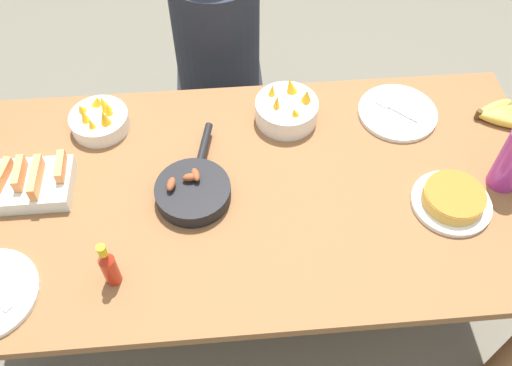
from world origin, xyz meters
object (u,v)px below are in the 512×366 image
fruit_bowl_mango (287,109)px  fruit_bowl_citrus (100,120)px  banana_bunch (499,114)px  skillet (193,190)px  empty_plate_far_left (397,113)px  person_figure (220,78)px  hot_sauce_bottle (109,266)px  frittata_plate_center (453,199)px  melon_tray (24,184)px

fruit_bowl_mango → fruit_bowl_citrus: bearing=179.0°
fruit_bowl_citrus → banana_bunch: bearing=-3.1°
skillet → fruit_bowl_mango: fruit_bowl_mango is taller
empty_plate_far_left → person_figure: size_ratio=0.21×
skillet → hot_sauce_bottle: hot_sauce_bottle is taller
banana_bunch → person_figure: person_figure is taller
skillet → empty_plate_far_left: size_ratio=1.41×
banana_bunch → fruit_bowl_mango: fruit_bowl_mango is taller
frittata_plate_center → fruit_bowl_mango: (-0.44, 0.39, 0.02)m
banana_bunch → hot_sauce_bottle: size_ratio=1.02×
empty_plate_far_left → fruit_bowl_citrus: 0.99m
skillet → empty_plate_far_left: (0.69, 0.28, -0.02)m
melon_tray → fruit_bowl_mango: bearing=16.0°
hot_sauce_bottle → melon_tray: bearing=131.3°
melon_tray → skillet: bearing=-7.2°
fruit_bowl_mango → hot_sauce_bottle: bearing=-133.7°
fruit_bowl_citrus → hot_sauce_bottle: 0.57m
fruit_bowl_mango → fruit_bowl_citrus: fruit_bowl_mango is taller
frittata_plate_center → hot_sauce_bottle: bearing=-170.4°
banana_bunch → hot_sauce_bottle: 1.33m
fruit_bowl_mango → hot_sauce_bottle: 0.77m
person_figure → empty_plate_far_left: bearing=-38.1°
skillet → fruit_bowl_citrus: fruit_bowl_citrus is taller
skillet → frittata_plate_center: 0.76m
person_figure → frittata_plate_center: bearing=-52.0°
melon_tray → person_figure: (0.60, 0.68, -0.24)m
frittata_plate_center → person_figure: 1.09m
banana_bunch → melon_tray: bearing=-173.5°
fruit_bowl_citrus → melon_tray: bearing=-129.4°
fruit_bowl_mango → hot_sauce_bottle: size_ratio=1.22×
fruit_bowl_mango → fruit_bowl_citrus: (-0.61, 0.01, -0.01)m
skillet → frittata_plate_center: (0.75, -0.10, -0.00)m
banana_bunch → person_figure: bearing=151.0°
fruit_bowl_citrus → person_figure: (0.40, 0.44, -0.24)m
banana_bunch → empty_plate_far_left: (-0.33, 0.05, -0.01)m
hot_sauce_bottle → banana_bunch: bearing=21.9°
frittata_plate_center → empty_plate_far_left: 0.38m
banana_bunch → fruit_bowl_citrus: bearing=176.9°
banana_bunch → fruit_bowl_mango: 0.71m
frittata_plate_center → melon_tray: bearing=172.8°
melon_tray → person_figure: 0.94m
skillet → person_figure: size_ratio=0.30×
frittata_plate_center → fruit_bowl_citrus: size_ratio=1.23×
banana_bunch → person_figure: (-0.92, 0.51, -0.23)m
melon_tray → fruit_bowl_citrus: size_ratio=1.46×
skillet → person_figure: 0.79m
empty_plate_far_left → melon_tray: bearing=-169.5°
empty_plate_far_left → fruit_bowl_citrus: (-0.99, 0.02, 0.03)m
empty_plate_far_left → fruit_bowl_mango: (-0.37, 0.01, 0.03)m
frittata_plate_center → hot_sauce_bottle: (-0.97, -0.16, 0.05)m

